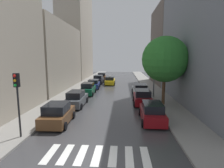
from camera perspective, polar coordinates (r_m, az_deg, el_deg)
name	(u,v)px	position (r m, az deg, el deg)	size (l,w,h in m)	color
ground_plane	(115,88)	(32.75, 1.03, -1.16)	(28.00, 72.00, 0.04)	#39393B
sidewalk_left	(80,87)	(33.65, -10.10, -0.87)	(3.00, 72.00, 0.15)	gray
sidewalk_right	(151,87)	(33.10, 12.34, -1.08)	(3.00, 72.00, 0.15)	gray
crosswalk_stripes	(97,155)	(10.86, -4.76, -21.64)	(5.85, 2.20, 0.01)	silver
building_left_mid	(52,57)	(33.07, -18.70, 8.24)	(6.00, 17.81, 11.15)	#9E9384
building_left_far	(76,33)	(49.72, -11.36, 15.56)	(6.00, 15.26, 23.48)	#9E9384
building_right_near	(214,6)	(23.36, 29.78, 20.84)	(6.00, 21.04, 21.76)	slate
building_right_mid	(170,46)	(39.31, 18.03, 11.44)	(6.00, 13.44, 15.55)	#564C47
parked_car_left_nearest	(57,114)	(15.56, -17.01, -9.24)	(2.26, 4.06, 1.76)	brown
parked_car_left_second	(76,99)	(20.76, -11.31, -4.65)	(1.98, 4.57, 1.71)	#474C51
parked_car_left_third	(88,89)	(26.80, -7.67, -1.57)	(2.03, 4.29, 1.76)	#0C4C2D
parked_car_left_fourth	(94,84)	(31.91, -5.89, -0.06)	(2.30, 4.30, 1.59)	navy
parked_car_left_fifth	(98,80)	(37.73, -4.34, 1.39)	(2.19, 4.22, 1.78)	black
parked_car_left_sixth	(102,77)	(43.58, -3.28, 2.35)	(2.26, 4.21, 1.78)	brown
parked_car_right_nearest	(152,112)	(15.88, 12.66, -8.85)	(2.07, 4.46, 1.66)	maroon
parked_car_right_second	(142,97)	(21.37, 9.68, -4.21)	(2.21, 4.38, 1.73)	maroon
parked_car_right_third	(140,90)	(26.62, 8.94, -1.80)	(2.29, 4.72, 1.60)	#B2B7BF
taxi_midroad	(110,81)	(36.34, -0.66, 1.05)	(2.15, 4.73, 1.81)	yellow
street_tree_right	(165,59)	(20.72, 16.51, 7.54)	(5.06, 5.06, 7.63)	#513823
traffic_light_left_corner	(17,91)	(13.14, -28.02, -2.01)	(0.30, 0.42, 4.30)	black
lamp_post_right	(154,68)	(24.42, 13.35, 4.97)	(0.60, 0.28, 6.76)	#595B60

